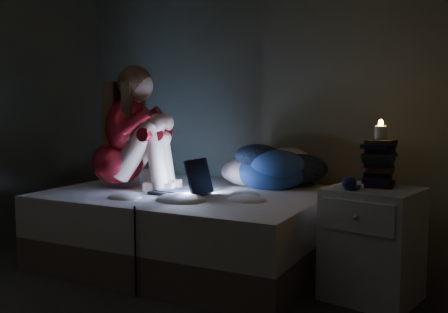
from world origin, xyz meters
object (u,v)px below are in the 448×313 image
Objects in this scene: candle at (381,129)px; nightstand at (372,244)px; laptop at (180,175)px; bed at (189,227)px; woman at (117,127)px; phone at (355,188)px.

nightstand is at bearing -98.14° from candle.
candle is (1.33, 0.11, 0.34)m from laptop.
woman reaches higher than bed.
laptop reaches higher than phone.
woman reaches higher than nightstand.
phone is (1.24, -0.22, 0.41)m from bed.
candle reaches higher than nightstand.
bed is 2.89× the size of nightstand.
bed is at bearing -173.56° from nightstand.
phone is at bearing -123.65° from nightstand.
laptop is 1.37m from candle.
bed is at bearing -2.50° from woman.
phone is (1.78, -0.09, -0.31)m from woman.
bed is 1.32m from phone.
laptop is 0.57× the size of nightstand.
woman is 1.81m from phone.
nightstand is at bearing -15.81° from woman.
candle is at bearing 43.75° from phone.
woman is 1.38× the size of nightstand.
laptop is at bearing 161.00° from phone.
nightstand is at bearing 28.53° from phone.
phone reaches higher than bed.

